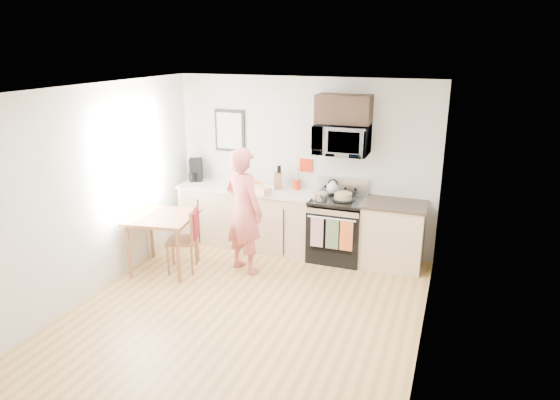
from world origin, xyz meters
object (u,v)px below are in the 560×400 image
(microwave, at_px, (342,140))
(person, at_px, (244,211))
(range, at_px, (337,230))
(cake, at_px, (343,197))
(chair, at_px, (190,231))
(dining_table, at_px, (162,222))

(microwave, relative_size, person, 0.43)
(range, xyz_separation_m, cake, (0.08, -0.03, 0.54))
(range, distance_m, person, 1.46)
(range, distance_m, chair, 2.11)
(range, distance_m, dining_table, 2.49)
(cake, bearing_deg, microwave, 120.59)
(range, bearing_deg, microwave, 90.06)
(person, xyz_separation_m, chair, (-0.70, -0.26, -0.29))
(microwave, relative_size, cake, 2.48)
(microwave, relative_size, dining_table, 0.89)
(dining_table, relative_size, cake, 2.78)
(dining_table, bearing_deg, microwave, 30.81)
(range, xyz_separation_m, person, (-1.11, -0.83, 0.44))
(cake, bearing_deg, dining_table, -152.73)
(dining_table, distance_m, cake, 2.55)
(microwave, distance_m, dining_table, 2.74)
(microwave, bearing_deg, range, -89.94)
(microwave, bearing_deg, dining_table, -149.19)
(person, height_order, chair, person)
(dining_table, height_order, cake, cake)
(range, relative_size, microwave, 1.53)
(person, distance_m, dining_table, 1.14)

